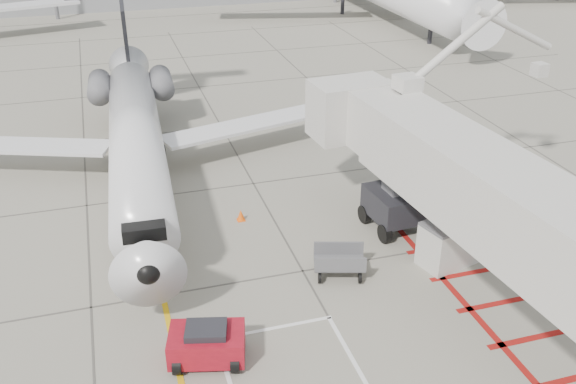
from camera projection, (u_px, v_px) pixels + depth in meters
name	position (u px, v px, depth m)	size (l,w,h in m)	color
ground_plane	(339.00, 336.00, 21.67)	(260.00, 260.00, 0.00)	gray
regional_jet	(134.00, 127.00, 28.89)	(21.83, 27.52, 7.21)	silver
jet_bridge	(494.00, 214.00, 21.41)	(8.98, 18.96, 7.59)	silver
pushback_tug	(207.00, 343.00, 20.30)	(2.39, 1.49, 1.39)	maroon
baggage_cart	(339.00, 262.00, 24.53)	(1.93, 1.22, 1.22)	#535358
ground_power_unit	(450.00, 242.00, 25.21)	(2.34, 1.36, 1.85)	beige
cone_nose	(167.00, 275.00, 24.39)	(0.35, 0.35, 0.49)	#E04D0B
cone_side	(241.00, 215.00, 28.51)	(0.37, 0.37, 0.52)	#FB590D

